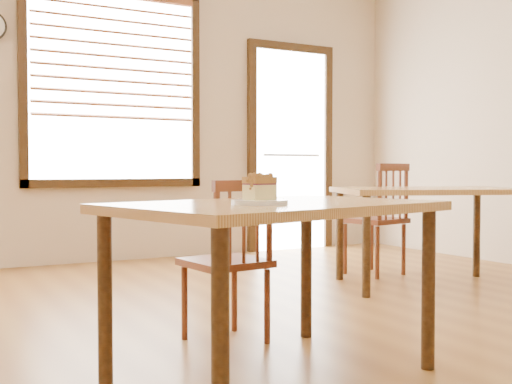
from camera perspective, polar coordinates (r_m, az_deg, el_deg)
window_right at (r=6.42m, az=-12.48°, el=10.21°), size 1.76×0.10×1.96m
entry_door at (r=7.18m, az=3.10°, el=4.44°), size 1.08×0.06×2.29m
cafe_table_main at (r=2.72m, az=1.60°, el=-2.76°), size 1.50×1.17×0.75m
cafe_chair_main at (r=3.29m, az=-2.40°, el=-6.05°), size 0.42×0.42×0.85m
cafe_table_second at (r=5.04m, az=14.94°, el=-0.65°), size 1.53×1.29×0.75m
cafe_chair_second at (r=5.50m, az=10.82°, el=-2.30°), size 0.51×0.51×0.95m
plate at (r=2.55m, az=0.32°, el=-0.92°), size 0.23×0.23×0.02m
cake_slice at (r=2.55m, az=0.30°, el=0.48°), size 0.13×0.10×0.11m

